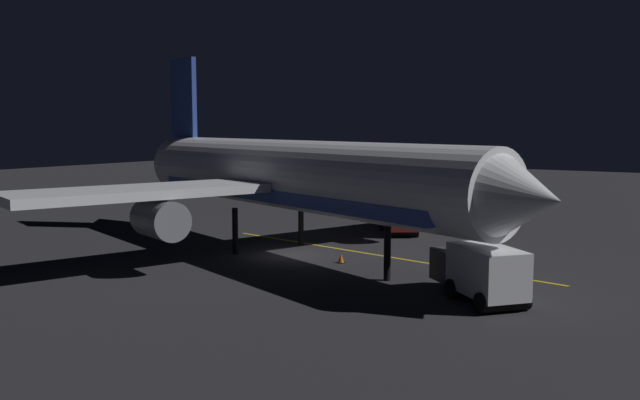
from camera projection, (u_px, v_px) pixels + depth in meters
ground_plane at (292, 257)px, 40.84m from camera, size 180.00×180.00×0.20m
apron_guide_stripe at (374, 254)px, 41.15m from camera, size 4.41×23.89×0.01m
airliner at (286, 177)px, 40.78m from camera, size 31.64×36.71×12.83m
baggage_truck at (480, 273)px, 30.15m from camera, size 5.17×5.55×2.52m
catering_truck at (398, 215)px, 49.65m from camera, size 6.52×5.31×2.36m
ground_crew_worker at (481, 256)px, 36.07m from camera, size 0.40×0.40×1.74m
traffic_cone_near_left at (519, 255)px, 39.56m from camera, size 0.50×0.50×0.55m
traffic_cone_near_right at (341, 259)px, 38.60m from camera, size 0.50×0.50×0.55m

